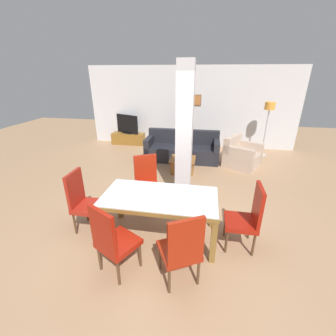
{
  "coord_description": "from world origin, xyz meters",
  "views": [
    {
      "loc": [
        0.64,
        -2.89,
        2.48
      ],
      "look_at": [
        0.0,
        0.73,
        0.9
      ],
      "focal_mm": 24.0,
      "sensor_mm": 36.0,
      "label": 1
    }
  ],
  "objects": [
    {
      "name": "dining_chair_far_left",
      "position": [
        -0.44,
        0.87,
        0.55
      ],
      "size": [
        0.62,
        0.62,
        1.04
      ],
      "rotation": [
        0.0,
        0.0,
        -2.67
      ],
      "color": "#9F200D",
      "rests_on": "ground_plane"
    },
    {
      "name": "dining_chair_head_right",
      "position": [
        1.31,
        0.0,
        0.55
      ],
      "size": [
        0.46,
        0.46,
        1.04
      ],
      "rotation": [
        0.0,
        0.0,
        1.57
      ],
      "color": "maroon",
      "rests_on": "ground_plane"
    },
    {
      "name": "bottle",
      "position": [
        0.13,
        2.62,
        0.5
      ],
      "size": [
        0.06,
        0.06,
        0.29
      ],
      "color": "#194C23",
      "rests_on": "coffee_table"
    },
    {
      "name": "tv_screen",
      "position": [
        -2.22,
        4.82,
        0.73
      ],
      "size": [
        0.9,
        0.42,
        0.67
      ],
      "rotation": [
        0.0,
        0.0,
        2.73
      ],
      "color": "black",
      "rests_on": "tv_stand"
    },
    {
      "name": "sofa",
      "position": [
        -0.06,
        3.59,
        0.29
      ],
      "size": [
        2.18,
        0.85,
        0.86
      ],
      "rotation": [
        0.0,
        0.0,
        3.14
      ],
      "color": "black",
      "rests_on": "ground_plane"
    },
    {
      "name": "coffee_table",
      "position": [
        0.06,
        2.62,
        0.2
      ],
      "size": [
        0.66,
        0.6,
        0.39
      ],
      "color": "brown",
      "rests_on": "ground_plane"
    },
    {
      "name": "dining_chair_head_left",
      "position": [
        -1.28,
        0.0,
        0.55
      ],
      "size": [
        0.46,
        0.46,
        1.04
      ],
      "rotation": [
        0.0,
        0.0,
        -1.57
      ],
      "color": "maroon",
      "rests_on": "ground_plane"
    },
    {
      "name": "floor_lamp",
      "position": [
        2.44,
        4.42,
        1.39
      ],
      "size": [
        0.3,
        0.3,
        1.66
      ],
      "color": "#B7B7BC",
      "rests_on": "ground_plane"
    },
    {
      "name": "dining_table",
      "position": [
        0.0,
        0.0,
        0.6
      ],
      "size": [
        1.76,
        0.9,
        0.75
      ],
      "color": "olive",
      "rests_on": "ground_plane"
    },
    {
      "name": "divider_pillar",
      "position": [
        0.21,
        1.33,
        1.35
      ],
      "size": [
        0.31,
        0.33,
        2.7
      ],
      "color": "silver",
      "rests_on": "ground_plane"
    },
    {
      "name": "back_wall",
      "position": [
        0.0,
        5.1,
        1.35
      ],
      "size": [
        7.2,
        0.09,
        2.7
      ],
      "color": "silver",
      "rests_on": "ground_plane"
    },
    {
      "name": "ground_plane",
      "position": [
        0.0,
        0.0,
        0.0
      ],
      "size": [
        18.0,
        18.0,
        0.0
      ],
      "primitive_type": "plane",
      "color": "tan"
    },
    {
      "name": "dining_chair_near_left",
      "position": [
        -0.44,
        -0.81,
        0.55
      ],
      "size": [
        0.62,
        0.62,
        1.04
      ],
      "rotation": [
        0.0,
        0.0,
        -0.5
      ],
      "color": "#9F190B",
      "rests_on": "ground_plane"
    },
    {
      "name": "armchair",
      "position": [
        1.64,
        3.35,
        0.29
      ],
      "size": [
        1.16,
        1.16,
        0.83
      ],
      "rotation": [
        0.0,
        0.0,
        4.22
      ],
      "color": "#C5AB96",
      "rests_on": "ground_plane"
    },
    {
      "name": "dining_chair_near_right",
      "position": [
        0.44,
        -0.81,
        0.55
      ],
      "size": [
        0.62,
        0.62,
        1.04
      ],
      "rotation": [
        0.0,
        0.0,
        0.49
      ],
      "color": "#971F0C",
      "rests_on": "ground_plane"
    },
    {
      "name": "tv_stand",
      "position": [
        -2.22,
        4.82,
        0.2
      ],
      "size": [
        1.18,
        0.4,
        0.41
      ],
      "color": "brown",
      "rests_on": "ground_plane"
    }
  ]
}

